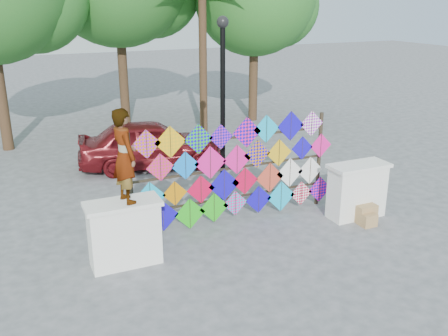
{
  "coord_description": "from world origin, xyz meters",
  "views": [
    {
      "loc": [
        -4.45,
        -8.69,
        4.82
      ],
      "look_at": [
        -0.29,
        0.6,
        1.35
      ],
      "focal_mm": 40.0,
      "sensor_mm": 36.0,
      "label": 1
    }
  ],
  "objects": [
    {
      "name": "parapet_left",
      "position": [
        -2.7,
        -0.2,
        0.65
      ],
      "size": [
        1.4,
        0.65,
        1.28
      ],
      "color": "white",
      "rests_on": "ground"
    },
    {
      "name": "sedan",
      "position": [
        -0.62,
        5.27,
        0.72
      ],
      "size": [
        4.43,
        2.32,
        1.44
      ],
      "primitive_type": "imported",
      "rotation": [
        0.0,
        0.0,
        1.42
      ],
      "color": "maroon",
      "rests_on": "ground"
    },
    {
      "name": "ground",
      "position": [
        0.0,
        0.0,
        0.0
      ],
      "size": [
        80.0,
        80.0,
        0.0
      ],
      "primitive_type": "plane",
      "color": "gray",
      "rests_on": "ground"
    },
    {
      "name": "parapet_right",
      "position": [
        2.7,
        -0.2,
        0.65
      ],
      "size": [
        1.4,
        0.65,
        1.28
      ],
      "color": "white",
      "rests_on": "ground"
    },
    {
      "name": "cardboard_box_near",
      "position": [
        2.7,
        -0.49,
        0.21
      ],
      "size": [
        0.47,
        0.42,
        0.42
      ],
      "primitive_type": "cube",
      "color": "tan",
      "rests_on": "ground"
    },
    {
      "name": "kite_rack",
      "position": [
        0.09,
        0.72,
        1.21
      ],
      "size": [
        4.92,
        0.24,
        2.43
      ],
      "color": "#2D2419",
      "rests_on": "ground"
    },
    {
      "name": "cardboard_box_far",
      "position": [
        2.63,
        -0.72,
        0.14
      ],
      "size": [
        0.34,
        0.32,
        0.29
      ],
      "primitive_type": "cube",
      "color": "tan",
      "rests_on": "ground"
    },
    {
      "name": "lamppost",
      "position": [
        0.3,
        2.0,
        2.69
      ],
      "size": [
        0.28,
        0.28,
        4.46
      ],
      "color": "black",
      "rests_on": "ground"
    },
    {
      "name": "vendor_woman",
      "position": [
        -2.61,
        -0.2,
        2.15
      ],
      "size": [
        0.53,
        0.7,
        1.74
      ],
      "primitive_type": "imported",
      "rotation": [
        0.0,
        0.0,
        1.77
      ],
      "color": "#99999E",
      "rests_on": "parapet_left"
    }
  ]
}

